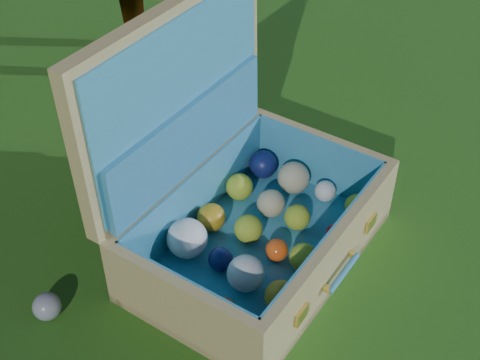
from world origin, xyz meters
name	(u,v)px	position (x,y,z in m)	size (l,w,h in m)	color
ground	(271,215)	(0.00, 0.00, 0.00)	(60.00, 60.00, 0.00)	#215114
stray_ball	(47,306)	(-0.63, 0.01, 0.03)	(0.07, 0.07, 0.07)	teal
suitcase	(231,192)	(-0.15, -0.03, 0.17)	(0.78, 0.69, 0.62)	tan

